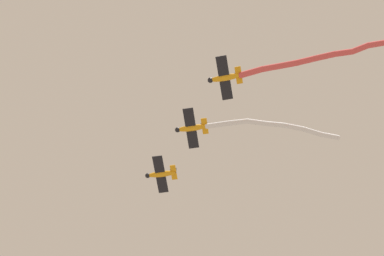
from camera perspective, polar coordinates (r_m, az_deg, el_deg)
airplane_lead at (r=71.96m, az=-3.70°, el=-5.44°), size 5.19×5.79×1.59m
airplane_left_wing at (r=68.43m, az=-0.09°, el=-0.01°), size 5.17×5.82×1.59m
smoke_trail_left_wing at (r=70.43m, az=9.71°, el=0.11°), size 11.90×16.74×2.66m
airplane_right_wing at (r=65.87m, az=3.86°, el=5.92°), size 5.12×5.92×1.59m
smoke_trail_right_wing at (r=69.08m, az=14.26°, el=7.95°), size 17.00×13.55×5.41m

